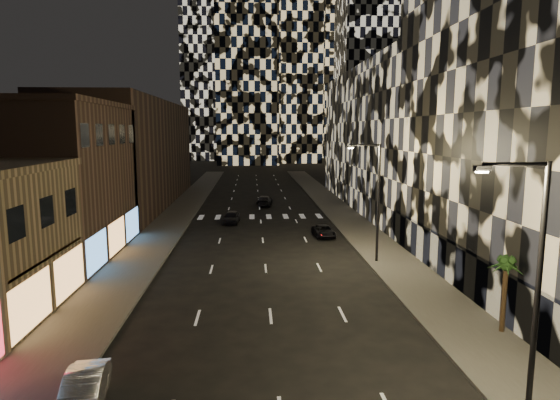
{
  "coord_description": "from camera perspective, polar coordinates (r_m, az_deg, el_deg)",
  "views": [
    {
      "loc": [
        -0.96,
        -4.51,
        10.13
      ],
      "look_at": [
        0.71,
        23.09,
        6.0
      ],
      "focal_mm": 30.0,
      "sensor_mm": 36.0,
      "label": 1
    }
  ],
  "objects": [
    {
      "name": "curb_left",
      "position": [
        55.86,
        -10.55,
        -2.02
      ],
      "size": [
        0.2,
        120.0,
        0.15
      ],
      "primitive_type": "cube",
      "color": "#4C4C47",
      "rests_on": "ground"
    },
    {
      "name": "streetlight_near",
      "position": [
        17.89,
        28.39,
        -8.03
      ],
      "size": [
        2.55,
        0.25,
        9.0
      ],
      "color": "black",
      "rests_on": "sidewalk_right"
    },
    {
      "name": "sidewalk_left",
      "position": [
        56.16,
        -12.67,
        -2.03
      ],
      "size": [
        4.0,
        120.0,
        0.15
      ],
      "primitive_type": "cube",
      "color": "#47443F",
      "rests_on": "ground"
    },
    {
      "name": "tower_center_low",
      "position": [
        149.27,
        -4.07,
        22.97
      ],
      "size": [
        18.0,
        18.0,
        95.0
      ],
      "primitive_type": "cube",
      "color": "black",
      "rests_on": "ground"
    },
    {
      "name": "car_dark_oncoming",
      "position": [
        63.37,
        -1.91,
        -0.09
      ],
      "size": [
        2.45,
        4.88,
        1.36
      ],
      "primitive_type": "imported",
      "rotation": [
        0.0,
        0.0,
        3.02
      ],
      "color": "black",
      "rests_on": "ground"
    },
    {
      "name": "midrise_filler_right",
      "position": [
        64.99,
        15.48,
        7.19
      ],
      "size": [
        16.0,
        40.0,
        18.0
      ],
      "primitive_type": "cube",
      "color": "#232326",
      "rests_on": "ground"
    },
    {
      "name": "curb_right",
      "position": [
        56.13,
        5.68,
        -1.87
      ],
      "size": [
        0.2,
        120.0,
        0.15
      ],
      "primitive_type": "cube",
      "color": "#4C4C47",
      "rests_on": "ground"
    },
    {
      "name": "sidewalk_right",
      "position": [
        56.5,
        7.78,
        -1.84
      ],
      "size": [
        4.0,
        120.0,
        0.15
      ],
      "primitive_type": "cube",
      "color": "#47443F",
      "rests_on": "ground"
    },
    {
      "name": "car_silver_parked",
      "position": [
        19.89,
        -22.81,
        -20.68
      ],
      "size": [
        1.87,
        4.08,
        1.3
      ],
      "primitive_type": "imported",
      "rotation": [
        0.0,
        0.0,
        0.13
      ],
      "color": "#A7A6AB",
      "rests_on": "ground"
    },
    {
      "name": "car_dark_rightlane",
      "position": [
        45.11,
        5.36,
        -3.81
      ],
      "size": [
        2.01,
        4.0,
        1.09
      ],
      "primitive_type": "imported",
      "rotation": [
        0.0,
        0.0,
        0.05
      ],
      "color": "black",
      "rests_on": "ground"
    },
    {
      "name": "retail_brown",
      "position": [
        41.46,
        -26.21,
        1.9
      ],
      "size": [
        10.0,
        15.0,
        12.0
      ],
      "primitive_type": "cube",
      "color": "#493329",
      "rests_on": "ground"
    },
    {
      "name": "retail_filler_left",
      "position": [
        66.55,
        -17.48,
        5.41
      ],
      "size": [
        10.0,
        40.0,
        14.0
      ],
      "primitive_type": "cube",
      "color": "#493329",
      "rests_on": "ground"
    },
    {
      "name": "streetlight_far",
      "position": [
        36.06,
        11.54,
        0.71
      ],
      "size": [
        2.55,
        0.25,
        9.0
      ],
      "color": "black",
      "rests_on": "sidewalk_right"
    },
    {
      "name": "palm_tree",
      "position": [
        25.78,
        25.84,
        -7.63
      ],
      "size": [
        1.98,
        1.96,
        3.88
      ],
      "color": "#47331E",
      "rests_on": "sidewalk_right"
    },
    {
      "name": "midrise_base",
      "position": [
        33.04,
        20.51,
        -7.2
      ],
      "size": [
        0.6,
        25.0,
        3.0
      ],
      "primitive_type": "cube",
      "color": "#383838",
      "rests_on": "ground"
    },
    {
      "name": "car_dark_midlane",
      "position": [
        51.69,
        -5.93,
        -2.09
      ],
      "size": [
        1.98,
        4.1,
        1.35
      ],
      "primitive_type": "imported",
      "rotation": [
        0.0,
        0.0,
        -0.1
      ],
      "color": "black",
      "rests_on": "ground"
    }
  ]
}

